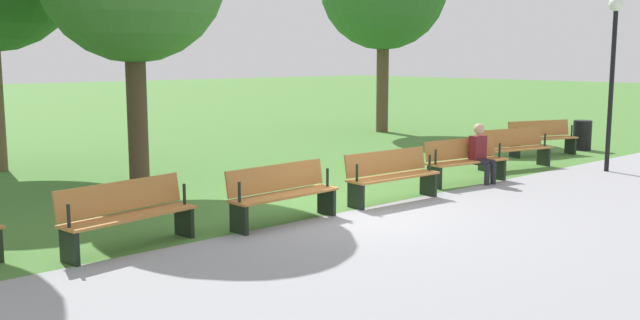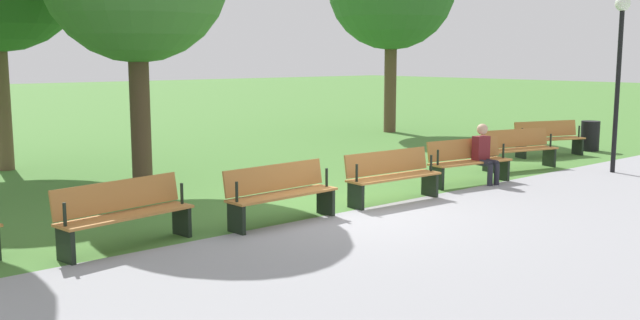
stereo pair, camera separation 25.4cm
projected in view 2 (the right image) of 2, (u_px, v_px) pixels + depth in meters
The scene contains 11 objects.
ground_plane at pixel (344, 212), 11.51m from camera, with size 120.00×120.00×0.00m, color #477A33.
path_paving at pixel (509, 253), 9.11m from camera, with size 31.54×6.38×0.01m, color #939399.
bench_0 at pixel (549, 138), 17.94m from camera, with size 1.95×1.07×0.89m.
bench_1 at pixel (518, 148), 15.92m from camera, with size 1.96×0.91×0.89m.
bench_2 at pixel (468, 160), 14.03m from camera, with size 1.95×0.74×0.89m.
bench_3 at pixel (392, 175), 12.30m from camera, with size 1.92×0.56×0.89m.
bench_4 at pixel (280, 192), 10.73m from camera, with size 1.92×0.56×0.89m.
bench_5 at pixel (124, 212), 9.34m from camera, with size 1.95×0.74×0.89m.
person_seated at pixel (484, 152), 14.04m from camera, with size 0.38×0.55×1.20m.
lamp_post at pixel (620, 50), 15.09m from camera, with size 0.32×0.32×3.81m.
trash_bin at pixel (590, 136), 18.98m from camera, with size 0.49×0.49×0.80m, color black.
Camera 2 is at (7.59, 8.32, 2.53)m, focal length 39.43 mm.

